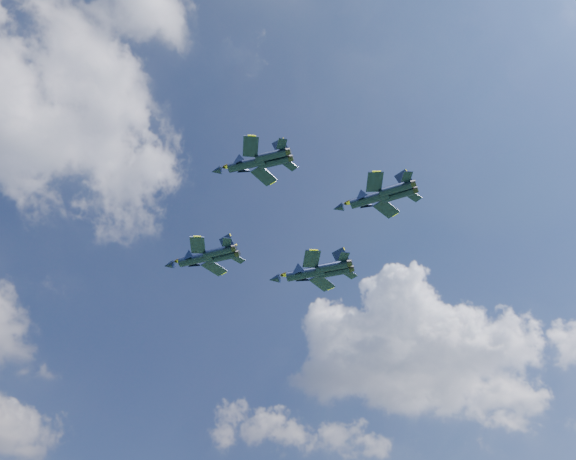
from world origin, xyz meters
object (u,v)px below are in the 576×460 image
Objects in this scene: jet_lead at (194,259)px; jet_left at (244,164)px; jet_right at (303,274)px; jet_slot at (367,199)px.

jet_lead is 22.82m from jet_left.
jet_slot is at bearing -136.14° from jet_right.
jet_lead is at bearing 127.20° from jet_right.
jet_left is 0.89× the size of jet_slot.
jet_slot is at bearing -51.58° from jet_left.
jet_lead is 20.86m from jet_right.
jet_right reaches higher than jet_left.
jet_slot reaches higher than jet_lead.
jet_left is 0.79× the size of jet_right.
jet_lead is at bearing 42.63° from jet_left.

